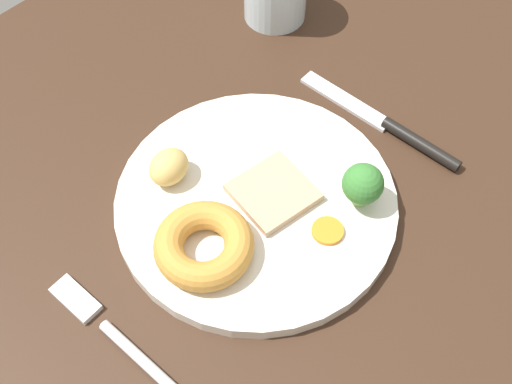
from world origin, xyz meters
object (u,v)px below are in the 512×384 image
broccoli_floret (363,184)px  meat_slice_main (273,192)px  dinner_plate (256,203)px  fork (115,335)px  knife (392,127)px  carrot_coin_front (328,231)px  roast_potato_left (169,167)px  yorkshire_pudding (204,245)px

broccoli_floret → meat_slice_main: bearing=127.6°
dinner_plate → meat_slice_main: (1.32, -0.88, 1.10)cm
broccoli_floret → fork: bearing=163.3°
broccoli_floret → knife: broccoli_floret is taller
fork → carrot_coin_front: bearing=-111.9°
dinner_plate → roast_potato_left: bearing=115.6°
meat_slice_main → carrot_coin_front: bearing=-87.6°
roast_potato_left → carrot_coin_front: size_ratio=1.43×
yorkshire_pudding → broccoli_floret: broccoli_floret is taller
meat_slice_main → yorkshire_pudding: bearing=177.7°
dinner_plate → yorkshire_pudding: yorkshire_pudding is taller
meat_slice_main → knife: bearing=-11.4°
roast_potato_left → dinner_plate: bearing=-64.4°
yorkshire_pudding → fork: yorkshire_pudding is taller
fork → yorkshire_pudding: bearing=-94.0°
carrot_coin_front → knife: (14.18, 3.14, -1.16)cm
fork → meat_slice_main: bearing=-94.0°
carrot_coin_front → knife: 14.57cm
broccoli_floret → fork: broccoli_floret is taller
dinner_plate → carrot_coin_front: 7.16cm
roast_potato_left → broccoli_floret: (9.55, -14.33, 1.03)cm
fork → knife: size_ratio=0.83×
dinner_plate → broccoli_floret: bearing=-49.2°
meat_slice_main → roast_potato_left: size_ratio=1.64×
yorkshire_pudding → broccoli_floret: 14.56cm
dinner_plate → fork: 16.82cm
roast_potato_left → carrot_coin_front: 15.25cm
dinner_plate → broccoli_floret: (6.01, -6.96, 3.25)cm
roast_potato_left → broccoli_floret: size_ratio=0.88×
dinner_plate → meat_slice_main: 1.93cm
roast_potato_left → meat_slice_main: bearing=-59.5°
dinner_plate → roast_potato_left: size_ratio=6.41×
meat_slice_main → knife: size_ratio=0.35×
meat_slice_main → yorkshire_pudding: (-8.32, 0.34, 0.86)cm
dinner_plate → knife: 16.21cm
carrot_coin_front → broccoli_floret: broccoli_floret is taller
yorkshire_pudding → broccoli_floret: size_ratio=1.88×
dinner_plate → fork: dinner_plate is taller
roast_potato_left → fork: 15.45cm
carrot_coin_front → broccoli_floret: bearing=-0.4°
meat_slice_main → fork: meat_slice_main is taller
fork → knife: knife is taller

